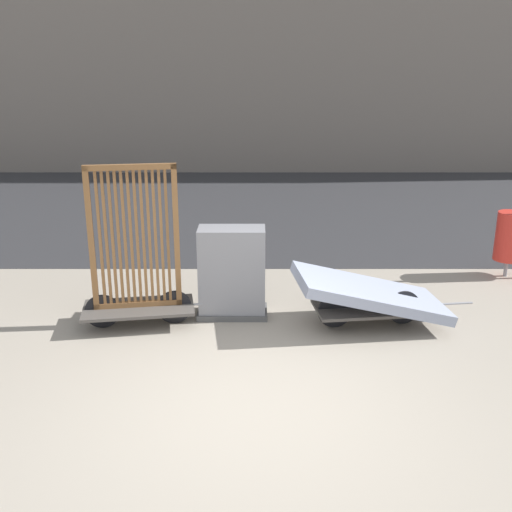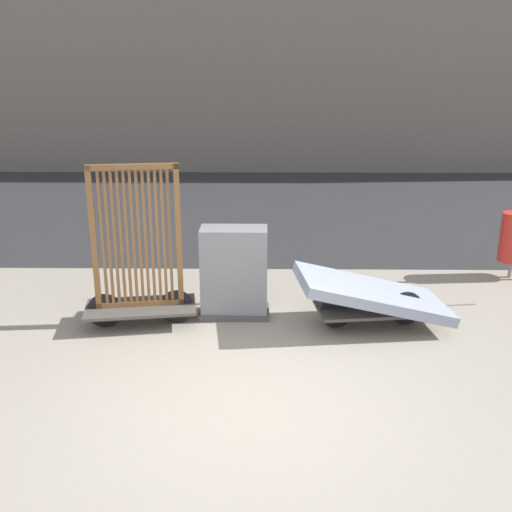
% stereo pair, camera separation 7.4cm
% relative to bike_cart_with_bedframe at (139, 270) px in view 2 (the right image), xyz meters
% --- Properties ---
extents(ground_plane, '(60.00, 60.00, 0.00)m').
position_rel_bike_cart_with_bedframe_xyz_m(ground_plane, '(1.51, -2.04, -0.77)').
color(ground_plane, gray).
extents(road_strip, '(56.00, 9.52, 0.01)m').
position_rel_bike_cart_with_bedframe_xyz_m(road_strip, '(1.51, 7.04, -0.76)').
color(road_strip, '#2D2D30').
rests_on(road_strip, ground_plane).
extents(bike_cart_with_bedframe, '(2.16, 0.92, 2.13)m').
position_rel_bike_cart_with_bedframe_xyz_m(bike_cart_with_bedframe, '(0.00, 0.00, 0.00)').
color(bike_cart_with_bedframe, '#4C4742').
rests_on(bike_cart_with_bedframe, ground_plane).
extents(bike_cart_with_mattress, '(2.44, 1.29, 0.77)m').
position_rel_bike_cart_with_bedframe_xyz_m(bike_cart_with_mattress, '(3.02, -0.00, -0.35)').
color(bike_cart_with_mattress, '#4C4742').
rests_on(bike_cart_with_mattress, ground_plane).
extents(utility_cabinet, '(0.95, 0.51, 1.23)m').
position_rel_bike_cart_with_bedframe_xyz_m(utility_cabinet, '(1.21, 0.34, -0.19)').
color(utility_cabinet, '#4C4C4C').
rests_on(utility_cabinet, ground_plane).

